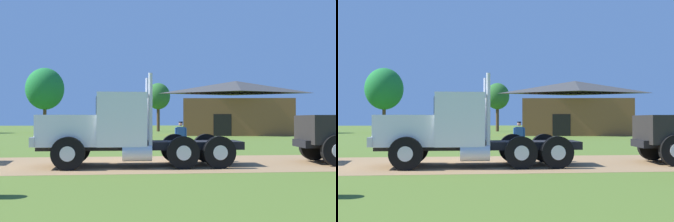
{
  "view_description": "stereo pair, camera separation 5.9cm",
  "coord_description": "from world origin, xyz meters",
  "views": [
    {
      "loc": [
        -0.2,
        -16.23,
        1.68
      ],
      "look_at": [
        1.43,
        -0.62,
        1.99
      ],
      "focal_mm": 45.71,
      "sensor_mm": 36.0,
      "label": 1
    },
    {
      "loc": [
        -0.14,
        -16.23,
        1.68
      ],
      "look_at": [
        1.43,
        -0.62,
        1.99
      ],
      "focal_mm": 45.71,
      "sensor_mm": 36.0,
      "label": 2
    }
  ],
  "objects": [
    {
      "name": "ground_plane",
      "position": [
        0.0,
        0.0,
        0.0
      ],
      "size": [
        200.0,
        200.0,
        0.0
      ],
      "primitive_type": "plane",
      "color": "#506925"
    },
    {
      "name": "visitor_far_side",
      "position": [
        2.69,
        5.2,
        0.84
      ],
      "size": [
        0.6,
        0.27,
        1.57
      ],
      "color": "#264C8C",
      "rests_on": "ground_plane"
    },
    {
      "name": "tree_right",
      "position": [
        4.63,
        43.01,
        4.85
      ],
      "size": [
        3.33,
        3.33,
        6.73
      ],
      "color": "#513823",
      "rests_on": "ground_plane"
    },
    {
      "name": "shed_building",
      "position": [
        11.78,
        28.43,
        2.79
      ],
      "size": [
        12.54,
        7.66,
        5.79
      ],
      "color": "brown",
      "rests_on": "ground_plane"
    },
    {
      "name": "tree_mid",
      "position": [
        -10.3,
        40.22,
        5.6
      ],
      "size": [
        4.9,
        4.9,
        8.32
      ],
      "color": "#513823",
      "rests_on": "ground_plane"
    },
    {
      "name": "truck_foreground_white",
      "position": [
        -0.46,
        -0.77,
        1.25
      ],
      "size": [
        7.34,
        2.68,
        3.27
      ],
      "color": "black",
      "rests_on": "ground_plane"
    },
    {
      "name": "dirt_track",
      "position": [
        0.0,
        0.0,
        0.0
      ],
      "size": [
        120.0,
        6.27,
        0.01
      ],
      "primitive_type": "cube",
      "color": "#95714A",
      "rests_on": "ground_plane"
    }
  ]
}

